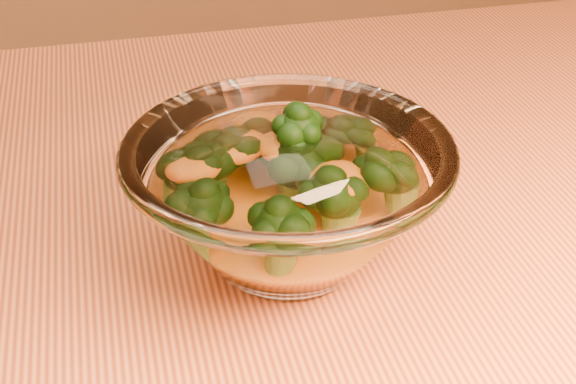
# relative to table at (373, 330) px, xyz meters

# --- Properties ---
(table) EXTENTS (1.20, 0.80, 0.75)m
(table) POSITION_rel_table_xyz_m (0.00, 0.00, 0.00)
(table) COLOR #D46F3F
(table) RESTS_ON ground
(glass_bowl) EXTENTS (0.21, 0.21, 0.09)m
(glass_bowl) POSITION_rel_table_xyz_m (-0.07, -0.02, 0.15)
(glass_bowl) COLOR white
(glass_bowl) RESTS_ON table
(cheese_sauce) EXTENTS (0.10, 0.10, 0.03)m
(cheese_sauce) POSITION_rel_table_xyz_m (-0.07, -0.02, 0.13)
(cheese_sauce) COLOR #D95B12
(cheese_sauce) RESTS_ON glass_bowl
(broccoli_heap) EXTENTS (0.15, 0.13, 0.08)m
(broccoli_heap) POSITION_rel_table_xyz_m (-0.07, -0.01, 0.16)
(broccoli_heap) COLOR black
(broccoli_heap) RESTS_ON cheese_sauce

